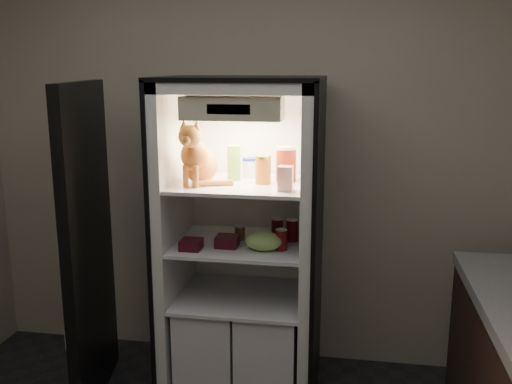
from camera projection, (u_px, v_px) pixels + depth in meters
The scene contains 16 objects.
room_shell at pixel (162, 163), 1.86m from camera, with size 3.60×3.60×3.60m.
refrigerator at pixel (243, 263), 3.37m from camera, with size 0.90×0.72×1.88m.
fridge_door at pixel (89, 250), 3.22m from camera, with size 0.23×0.86×1.85m.
tabby_cat at pixel (198, 159), 3.14m from camera, with size 0.31×0.35×0.37m.
parmesan_shaker at pixel (234, 163), 3.25m from camera, with size 0.08×0.08×0.20m.
mayo_tub at pixel (249, 167), 3.34m from camera, with size 0.08×0.08×0.12m.
salsa_jar at pixel (263, 170), 3.16m from camera, with size 0.09×0.09×0.16m.
pepper_jar at pixel (286, 164), 3.23m from camera, with size 0.12×0.12×0.20m.
cream_carton at pixel (285, 178), 2.98m from camera, with size 0.08×0.08×0.13m, color white.
soda_can_a at pixel (277, 229), 3.30m from camera, with size 0.07×0.07×0.13m.
soda_can_b at pixel (292, 230), 3.28m from camera, with size 0.07×0.07×0.13m.
soda_can_c at pixel (281, 240), 3.12m from camera, with size 0.06×0.06×0.12m.
condiment_jar at pixel (240, 232), 3.32m from camera, with size 0.06×0.06×0.09m.
grape_bag at pixel (264, 241), 3.12m from camera, with size 0.21×0.15×0.10m, color #7FB554.
berry_box_left at pixel (191, 244), 3.14m from camera, with size 0.11×0.11×0.06m, color #470B19.
berry_box_right at pixel (227, 241), 3.19m from camera, with size 0.12×0.12×0.06m, color #470B19.
Camera 1 is at (0.61, -1.76, 1.93)m, focal length 40.00 mm.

